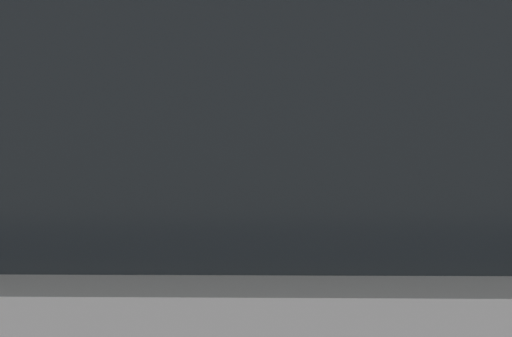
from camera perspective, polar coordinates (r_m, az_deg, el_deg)
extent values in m
cylinder|color=slate|center=(2.62, -6.50, 0.94)|extent=(0.15, 0.15, 0.34)
sphere|color=silver|center=(2.64, -6.48, 5.16)|extent=(0.15, 0.15, 0.15)
cube|color=black|center=(2.55, -6.71, 2.70)|extent=(0.08, 0.01, 0.07)
cube|color=white|center=(2.54, -6.72, -0.32)|extent=(0.09, 0.01, 0.09)
cube|color=black|center=(2.72, 3.86, 1.29)|extent=(0.50, 0.38, 0.65)
cylinder|color=black|center=(2.84, 8.88, 1.54)|extent=(0.09, 0.09, 0.61)
cylinder|color=black|center=(2.50, -0.56, 3.62)|extent=(0.24, 0.40, 0.57)
cylinder|color=black|center=(4.89, -4.33, -2.14)|extent=(24.00, 0.06, 0.06)
cylinder|color=black|center=(4.92, -4.35, -7.51)|extent=(24.00, 0.05, 0.05)
cylinder|color=black|center=(4.92, -4.35, -8.11)|extent=(0.06, 0.06, 1.02)
cube|color=brown|center=(7.14, -1.70, 3.51)|extent=(32.00, 0.50, 3.75)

